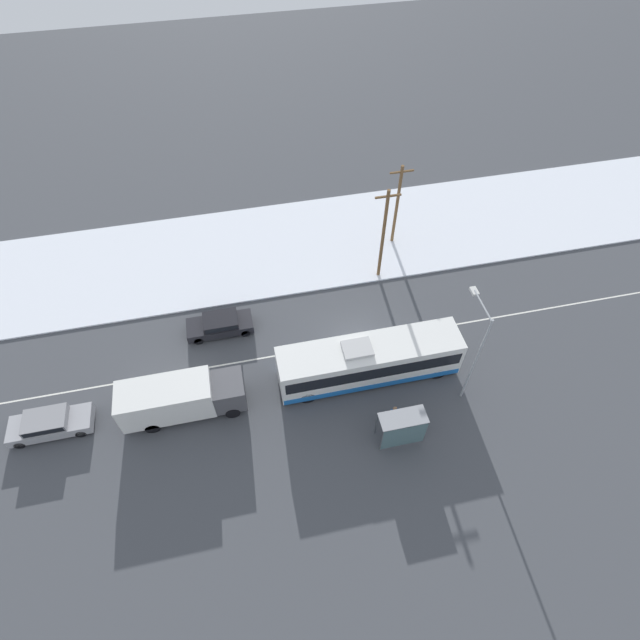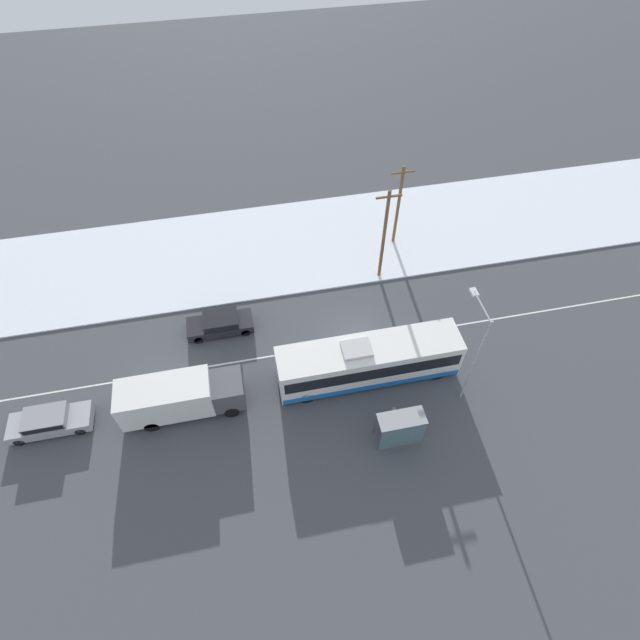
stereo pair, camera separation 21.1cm
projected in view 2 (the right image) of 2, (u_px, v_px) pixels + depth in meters
name	position (u px, v px, depth m)	size (l,w,h in m)	color
ground_plane	(357.00, 342.00, 34.44)	(120.00, 120.00, 0.00)	#424449
snow_lot	(325.00, 240.00, 40.94)	(80.00, 10.69, 0.12)	silver
lane_marking_center	(357.00, 342.00, 34.44)	(60.00, 0.12, 0.00)	silver
city_bus	(369.00, 361.00, 31.50)	(11.59, 2.57, 3.26)	white
box_truck	(179.00, 396.00, 29.91)	(7.41, 2.30, 2.81)	silver
sedan_car	(220.00, 323.00, 34.53)	(4.52, 1.80, 1.35)	black
parked_car_near_truck	(49.00, 421.00, 29.76)	(4.77, 1.80, 1.42)	#9E9EA3
pedestrian_at_stop	(393.00, 414.00, 29.70)	(0.64, 0.28, 1.77)	#23232D
bus_shelter	(402.00, 429.00, 28.46)	(2.73, 1.20, 2.40)	gray
streetlamp	(475.00, 346.00, 28.27)	(0.36, 2.65, 7.63)	#9EA3A8
utility_pole_roadside	(384.00, 235.00, 35.25)	(1.80, 0.24, 7.92)	brown
utility_pole_snowlot	(398.00, 205.00, 38.01)	(1.80, 0.24, 7.13)	brown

